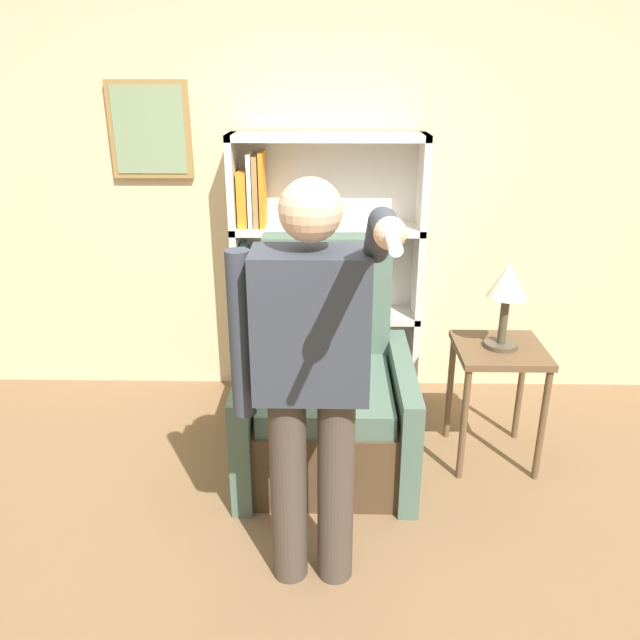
% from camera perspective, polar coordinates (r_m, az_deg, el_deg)
% --- Properties ---
extents(ground_plane, '(14.00, 14.00, 0.00)m').
position_cam_1_polar(ground_plane, '(2.78, 0.07, -25.12)').
color(ground_plane, brown).
extents(wall_back, '(8.00, 0.11, 2.80)m').
position_cam_1_polar(wall_back, '(3.98, 0.45, 12.75)').
color(wall_back, beige).
rests_on(wall_back, ground_plane).
extents(bookcase, '(1.17, 0.28, 1.69)m').
position_cam_1_polar(bookcase, '(3.96, -0.90, 3.99)').
color(bookcase, silver).
rests_on(bookcase, ground_plane).
extents(armchair, '(0.91, 0.93, 1.20)m').
position_cam_1_polar(armchair, '(3.43, 0.57, -7.29)').
color(armchair, '#4C3823').
rests_on(armchair, ground_plane).
extents(person_standing, '(0.58, 0.78, 1.70)m').
position_cam_1_polar(person_standing, '(2.35, -0.85, -4.74)').
color(person_standing, '#473D33').
rests_on(person_standing, ground_plane).
extents(side_table, '(0.46, 0.46, 0.68)m').
position_cam_1_polar(side_table, '(3.47, 15.96, -4.18)').
color(side_table, brown).
rests_on(side_table, ground_plane).
extents(table_lamp, '(0.20, 0.20, 0.46)m').
position_cam_1_polar(table_lamp, '(3.31, 16.76, 2.84)').
color(table_lamp, '#4C4233').
rests_on(table_lamp, side_table).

